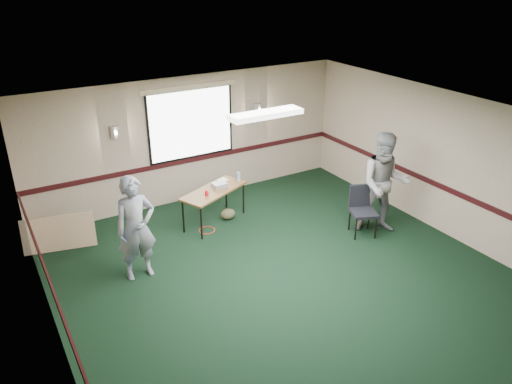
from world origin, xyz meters
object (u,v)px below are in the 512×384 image
folding_table (214,192)px  conference_chair (362,206)px  projector (219,185)px  person_right (384,184)px  person_left (136,228)px

folding_table → conference_chair: (2.26, -1.78, -0.11)m
projector → conference_chair: bearing=-44.8°
folding_table → conference_chair: bearing=-62.4°
projector → person_right: size_ratio=0.13×
conference_chair → person_left: bearing=-167.2°
folding_table → person_left: (-1.89, -1.04, 0.23)m
folding_table → conference_chair: conference_chair is taller
person_left → person_right: (4.52, -0.87, 0.10)m
folding_table → person_right: 3.27m
conference_chair → person_right: bearing=3.9°
conference_chair → person_right: 0.58m
folding_table → person_right: bearing=-60.1°
projector → person_left: size_ratio=0.15×
projector → person_left: (-2.04, -1.10, 0.13)m
conference_chair → projector: bearing=161.7°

